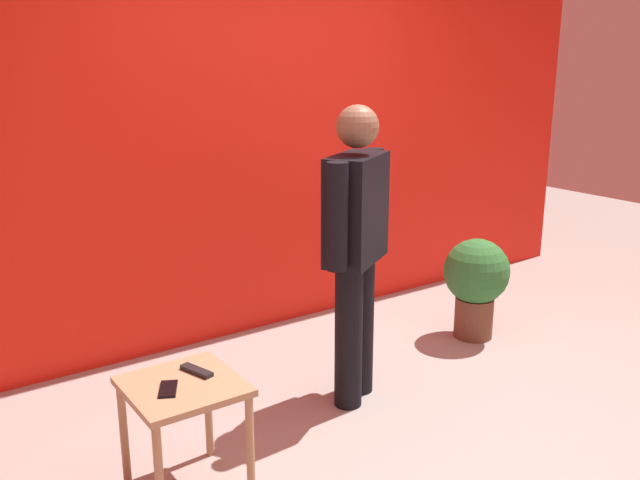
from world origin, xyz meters
TOP-DOWN VIEW (x-y plane):
  - ground_plane at (0.00, 0.00)m, footprint 12.00×12.00m
  - back_wall_red at (0.00, 1.70)m, footprint 5.91×0.12m
  - standing_person at (-0.22, 0.45)m, footprint 0.60×0.43m
  - side_table at (-1.34, 0.18)m, footprint 0.47×0.47m
  - cell_phone at (-1.42, 0.16)m, footprint 0.13×0.16m
  - tv_remote at (-1.25, 0.24)m, footprint 0.09×0.18m
  - potted_plant at (0.98, 0.66)m, footprint 0.44×0.44m

SIDE VIEW (x-z plane):
  - ground_plane at x=0.00m, z-range 0.00..0.00m
  - potted_plant at x=0.98m, z-range 0.06..0.75m
  - side_table at x=-1.34m, z-range 0.17..0.70m
  - cell_phone at x=-1.42m, z-range 0.52..0.53m
  - tv_remote at x=-1.25m, z-range 0.52..0.54m
  - standing_person at x=-0.22m, z-range 0.10..1.72m
  - back_wall_red at x=0.00m, z-range 0.00..2.89m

